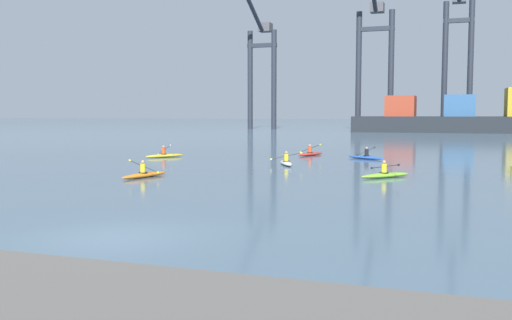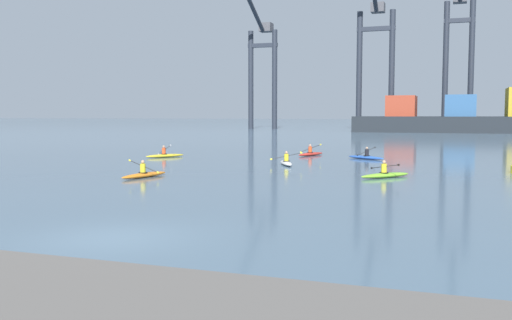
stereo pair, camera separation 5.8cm
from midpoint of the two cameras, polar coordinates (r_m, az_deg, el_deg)
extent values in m
plane|color=slate|center=(16.27, -14.21, -7.74)|extent=(800.00, 800.00, 0.00)
cube|color=#1E2328|center=(113.97, 19.80, 3.40)|extent=(39.26, 11.01, 3.02)
cube|color=#993823|center=(114.36, 14.41, 5.29)|extent=(5.50, 7.71, 3.99)
cube|color=#2D5684|center=(113.96, 19.85, 5.17)|extent=(5.50, 7.71, 4.04)
cylinder|color=#232833|center=(132.46, -0.61, 8.05)|extent=(1.20, 1.20, 22.64)
cylinder|color=#232833|center=(130.62, 1.81, 8.10)|extent=(1.20, 1.20, 22.64)
cube|color=#232833|center=(132.22, 0.60, 11.51)|extent=(6.99, 0.90, 0.90)
cylinder|color=#232833|center=(125.54, -0.69, 15.66)|extent=(0.90, 17.47, 10.39)
cube|color=#47474C|center=(135.16, 0.94, 13.24)|extent=(2.80, 2.80, 2.00)
cylinder|color=#232833|center=(123.17, 10.31, 8.80)|extent=(1.20, 1.20, 25.04)
cylinder|color=#232833|center=(122.30, 13.47, 8.77)|extent=(1.20, 1.20, 25.04)
cube|color=#232833|center=(123.64, 11.95, 12.84)|extent=(7.95, 0.90, 0.90)
cube|color=#47474C|center=(126.86, 12.13, 14.80)|extent=(2.80, 2.80, 2.00)
cylinder|color=#232833|center=(129.30, 18.51, 8.95)|extent=(1.20, 1.20, 27.39)
cylinder|color=#232833|center=(129.33, 20.83, 8.89)|extent=(1.20, 1.20, 27.39)
cube|color=#232833|center=(130.40, 19.79, 13.13)|extent=(6.36, 0.90, 0.90)
ellipsoid|color=#2856B2|center=(44.26, 10.97, 0.26)|extent=(3.20, 2.31, 0.26)
torus|color=black|center=(44.18, 11.07, 0.43)|extent=(0.68, 0.68, 0.05)
cylinder|color=black|center=(44.16, 11.08, 0.74)|extent=(0.30, 0.30, 0.50)
sphere|color=tan|center=(44.14, 11.08, 1.20)|extent=(0.19, 0.19, 0.19)
cylinder|color=black|center=(44.19, 11.03, 0.88)|extent=(1.11, 1.75, 0.55)
ellipsoid|color=black|center=(43.44, 10.16, 0.48)|extent=(0.14, 0.19, 0.15)
ellipsoid|color=black|center=(44.96, 11.87, 1.26)|extent=(0.14, 0.19, 0.15)
ellipsoid|color=#7ABC2D|center=(31.57, 12.88, -1.51)|extent=(2.66, 2.98, 0.26)
torus|color=black|center=(31.49, 12.76, -1.26)|extent=(0.69, 0.69, 0.05)
cylinder|color=gold|center=(31.47, 12.76, -0.83)|extent=(0.30, 0.30, 0.50)
sphere|color=tan|center=(31.43, 12.78, -0.19)|extent=(0.19, 0.19, 0.19)
cylinder|color=black|center=(31.49, 12.83, -0.64)|extent=(1.61, 1.37, 0.37)
ellipsoid|color=black|center=(32.26, 11.57, -0.80)|extent=(0.17, 0.16, 0.14)
ellipsoid|color=black|center=(30.73, 14.16, -0.48)|extent=(0.17, 0.16, 0.14)
ellipsoid|color=orange|center=(31.48, -11.27, -1.50)|extent=(1.31, 3.45, 0.26)
torus|color=black|center=(31.39, -11.39, -1.26)|extent=(0.58, 0.58, 0.05)
cylinder|color=gold|center=(31.37, -11.40, -0.82)|extent=(0.30, 0.30, 0.50)
sphere|color=tan|center=(31.34, -11.41, -0.18)|extent=(0.19, 0.19, 0.19)
cylinder|color=black|center=(31.39, -11.34, -0.63)|extent=(1.99, 0.47, 0.59)
ellipsoid|color=yellow|center=(32.07, -12.68, -0.05)|extent=(0.21, 0.08, 0.15)
ellipsoid|color=yellow|center=(30.74, -9.95, -1.24)|extent=(0.21, 0.08, 0.15)
ellipsoid|color=yellow|center=(45.84, -9.24, 0.43)|extent=(2.31, 3.20, 0.26)
torus|color=black|center=(45.78, -9.35, 0.60)|extent=(0.68, 0.68, 0.05)
cylinder|color=#DB471E|center=(45.76, -9.35, 0.90)|extent=(0.30, 0.30, 0.50)
sphere|color=tan|center=(45.74, -9.36, 1.34)|extent=(0.19, 0.19, 0.19)
cylinder|color=black|center=(45.78, -9.30, 1.03)|extent=(1.68, 1.07, 0.81)
ellipsoid|color=silver|center=(46.65, -9.89, 0.61)|extent=(0.20, 0.14, 0.17)
ellipsoid|color=silver|center=(44.91, -8.69, 1.47)|extent=(0.20, 0.14, 0.17)
ellipsoid|color=red|center=(47.32, 5.50, 0.60)|extent=(1.77, 3.39, 0.26)
torus|color=black|center=(47.23, 5.43, 0.77)|extent=(0.63, 0.63, 0.05)
cylinder|color=#DB471E|center=(47.21, 5.43, 1.06)|extent=(0.30, 0.30, 0.50)
sphere|color=tan|center=(47.19, 5.44, 1.48)|extent=(0.19, 0.19, 0.19)
cylinder|color=black|center=(47.25, 5.47, 1.18)|extent=(1.88, 0.74, 0.72)
ellipsoid|color=yellow|center=(47.83, 4.49, 0.81)|extent=(0.21, 0.11, 0.16)
ellipsoid|color=yellow|center=(46.67, 6.47, 1.55)|extent=(0.21, 0.11, 0.16)
ellipsoid|color=silver|center=(38.48, 3.01, -0.31)|extent=(1.98, 3.34, 0.26)
torus|color=black|center=(38.37, 3.04, -0.11)|extent=(0.65, 0.65, 0.05)
cylinder|color=gold|center=(38.35, 3.04, 0.24)|extent=(0.30, 0.30, 0.50)
sphere|color=tan|center=(38.32, 3.04, 0.77)|extent=(0.19, 0.19, 0.19)
cylinder|color=black|center=(38.39, 3.03, 0.40)|extent=(1.89, 0.90, 0.45)
ellipsoid|color=yellow|center=(38.26, 1.50, 0.08)|extent=(0.20, 0.12, 0.14)
ellipsoid|color=yellow|center=(38.54, 4.54, 0.72)|extent=(0.20, 0.12, 0.14)
camera|label=1|loc=(0.03, -90.05, 0.00)|focal=39.59mm
camera|label=2|loc=(0.03, 89.95, 0.00)|focal=39.59mm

